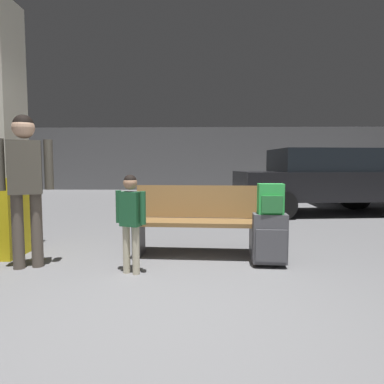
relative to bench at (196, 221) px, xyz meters
The scene contains 8 objects.
ground_plane 2.31m from the bench, 94.89° to the left, with size 18.00×18.00×0.10m, color slate.
garage_back_wall 11.15m from the bench, 90.99° to the left, with size 18.00×0.12×2.80m, color #565658.
bench is the anchor object (origin of this frame).
suitcase 0.96m from the bench, 27.75° to the right, with size 0.39×0.25×0.60m.
backpack_bright 1.01m from the bench, 27.77° to the right, with size 0.28×0.19×0.34m.
child 1.02m from the bench, 132.63° to the right, with size 0.34×0.25×1.05m.
adult 2.05m from the bench, 163.44° to the right, with size 0.54×0.32×1.70m.
parked_car_near 4.83m from the bench, 52.31° to the left, with size 4.25×2.11×1.51m.
Camera 1 is at (0.27, -2.51, 1.16)m, focal length 31.91 mm.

